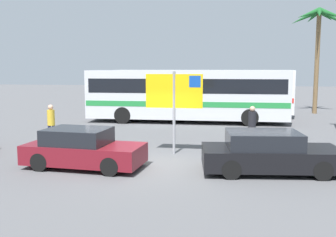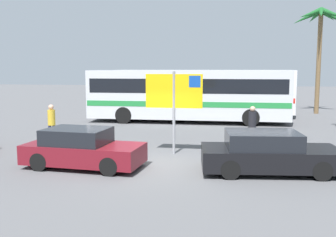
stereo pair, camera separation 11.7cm
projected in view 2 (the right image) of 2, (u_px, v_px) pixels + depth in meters
ground at (153, 165)px, 13.48m from camera, size 120.00×120.00×0.00m
bus_front_coach at (188, 93)px, 23.98m from camera, size 12.09×2.57×3.17m
bus_rear_coach at (203, 90)px, 27.22m from camera, size 12.09×2.57×3.17m
ferry_sign at (175, 94)px, 15.03m from camera, size 2.20×0.11×3.20m
car_black at (268, 153)px, 12.50m from camera, size 4.52×2.28×1.32m
car_maroon at (82, 149)px, 13.16m from camera, size 4.09×2.09×1.32m
pedestrian_near_sign at (52, 121)px, 17.08m from camera, size 0.32×0.32×1.75m
pedestrian_by_bus at (252, 123)px, 16.38m from camera, size 0.32×0.32×1.75m
palm_tree_seaside at (321, 26)px, 27.89m from camera, size 3.88×4.13×7.59m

